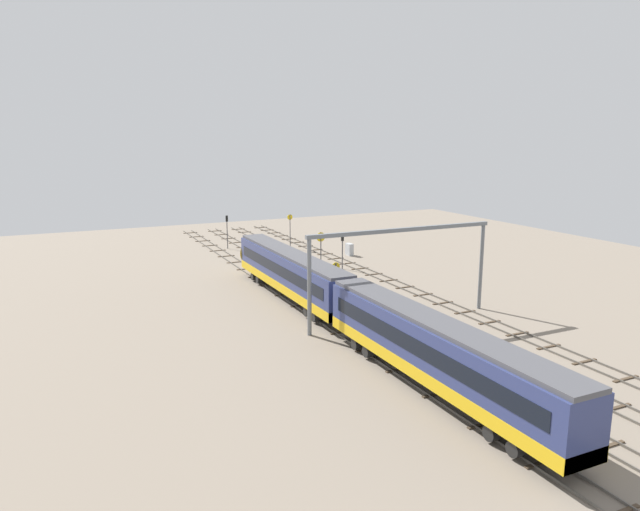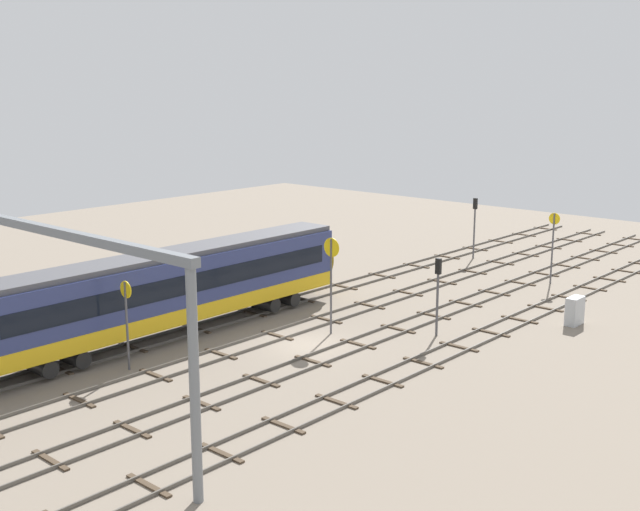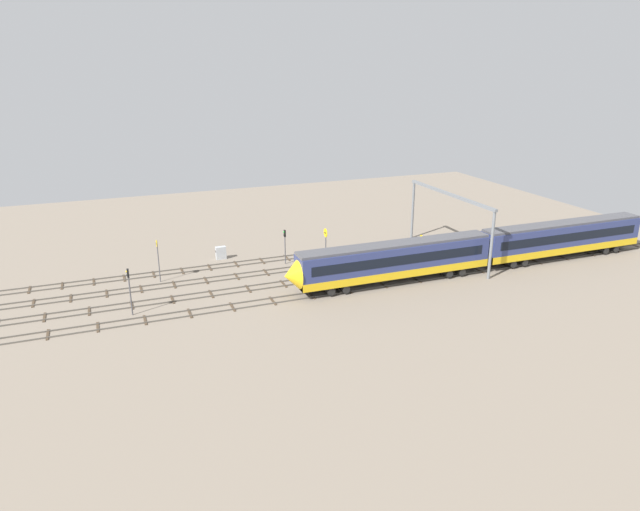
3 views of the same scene
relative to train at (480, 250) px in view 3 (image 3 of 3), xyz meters
name	(u,v)px [view 3 (image 3 of 3)]	position (x,y,z in m)	size (l,w,h in m)	color
ground_plane	(342,269)	(15.58, -6.63, -2.66)	(105.57, 105.57, 0.00)	gray
track_near_foreground	(323,253)	(15.58, -13.27, -2.59)	(89.57, 2.40, 0.16)	#59544C
track_second_near	(336,263)	(15.58, -8.85, -2.59)	(89.57, 2.40, 0.16)	#59544C
track_middle	(350,274)	(15.58, -4.42, -2.59)	(89.57, 2.40, 0.16)	#59544C
track_with_train	(365,287)	(15.58, 0.00, -2.59)	(89.57, 2.40, 0.16)	#59544C
train	(480,250)	(0.00, 0.00, 0.00)	(50.40, 3.24, 4.80)	navy
overhead_gantry	(449,209)	(0.60, -6.26, 3.86)	(0.40, 18.85, 8.62)	slate
speed_sign_near_foreground	(326,243)	(17.97, -6.42, 1.12)	(0.14, 1.10, 5.62)	#4C4C51
speed_sign_mid_trackside	(421,248)	(6.72, -2.71, 0.33)	(0.14, 0.88, 4.60)	#4C4C51
speed_sign_far_trackside	(158,256)	(37.48, -10.52, 0.61)	(0.14, 0.83, 5.17)	#4C4C51
signal_light_trackside_approach	(285,242)	(21.67, -11.19, 0.31)	(0.31, 0.32, 4.54)	#4C4C51
signal_light_trackside_departure	(129,285)	(41.28, -1.85, 0.61)	(0.31, 0.32, 5.03)	#4C4C51
relay_cabinet	(221,253)	(28.98, -16.14, -1.81)	(1.36, 0.67, 1.70)	#B2B7BC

